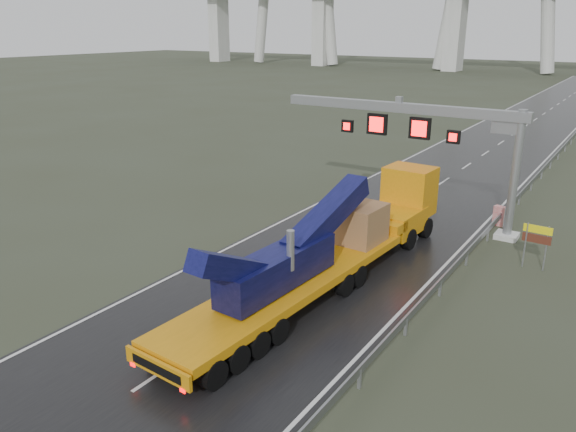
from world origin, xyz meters
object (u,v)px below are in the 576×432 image
Objects in this scene: sign_gantry at (432,131)px; exit_sign_pair at (537,238)px; striped_barrier at (500,216)px; heavy_haul_truck at (344,238)px.

exit_sign_pair is (6.85, -3.62, -4.01)m from sign_gantry.
sign_gantry is 8.72m from exit_sign_pair.
sign_gantry reaches higher than striped_barrier.
striped_barrier is at bearing 27.27° from sign_gantry.
sign_gantry is at bearing 154.64° from exit_sign_pair.
exit_sign_pair is at bearing -48.61° from striped_barrier.
heavy_haul_truck is 9.38m from exit_sign_pair.
striped_barrier is (-2.95, 5.63, -1.00)m from exit_sign_pair.
sign_gantry is 0.75× the size of heavy_haul_truck.
sign_gantry is 6.66m from striped_barrier.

